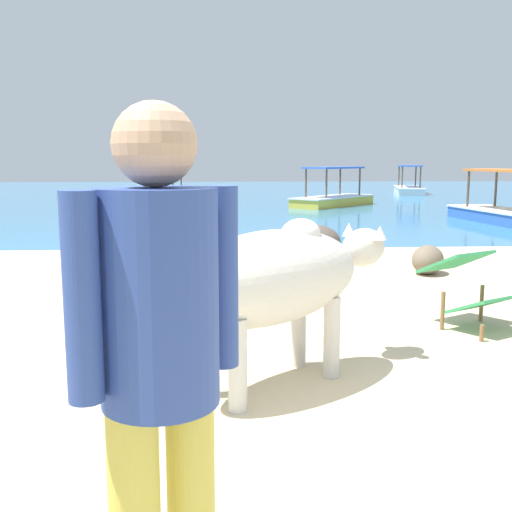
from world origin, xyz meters
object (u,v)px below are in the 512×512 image
object	(u,v)px
boat_white	(409,188)
boat_red	(169,189)
deck_chair_far	(469,284)
person_standing	(160,357)
boat_blue	(504,212)
cow	(277,278)
boat_yellow	(333,198)

from	to	relation	value
boat_white	boat_red	distance (m)	10.81
deck_chair_far	boat_red	xyz separation A→B (m)	(-4.49, 21.56, -0.13)
person_standing	boat_blue	world-z (taller)	person_standing
boat_white	person_standing	bearing A→B (deg)	-6.07
boat_red	boat_blue	world-z (taller)	same
deck_chair_far	boat_blue	world-z (taller)	boat_blue
person_standing	boat_red	world-z (taller)	person_standing
person_standing	boat_white	distance (m)	26.75
cow	boat_white	world-z (taller)	boat_white
deck_chair_far	boat_red	distance (m)	22.02
cow	boat_blue	world-z (taller)	boat_blue
boat_yellow	person_standing	bearing A→B (deg)	-150.52
deck_chair_far	boat_red	size ratio (longest dim) A/B	0.25
deck_chair_far	boat_yellow	size ratio (longest dim) A/B	0.26
person_standing	boat_white	size ratio (longest dim) A/B	0.42
boat_red	boat_blue	size ratio (longest dim) A/B	1.00
person_standing	boat_blue	size ratio (longest dim) A/B	0.43
boat_yellow	boat_red	distance (m)	9.09
boat_yellow	boat_blue	bearing A→B (deg)	-110.08
cow	boat_yellow	bearing A→B (deg)	39.11
deck_chair_far	boat_blue	distance (m)	10.15
cow	person_standing	distance (m)	2.30
deck_chair_far	boat_blue	bearing A→B (deg)	124.22
cow	boat_yellow	world-z (taller)	boat_yellow
boat_red	boat_blue	xyz separation A→B (m)	(9.15, -12.54, 0.00)
cow	boat_white	xyz separation A→B (m)	(8.15, 23.07, -0.47)
boat_yellow	boat_red	xyz separation A→B (m)	(-6.04, 6.79, 0.00)
person_standing	boat_yellow	bearing A→B (deg)	132.18
cow	deck_chair_far	xyz separation A→B (m)	(1.82, 1.29, -0.34)
deck_chair_far	boat_white	size ratio (longest dim) A/B	0.24
deck_chair_far	boat_blue	xyz separation A→B (m)	(4.66, 9.02, -0.13)
cow	boat_yellow	xyz separation A→B (m)	(3.38, 16.05, -0.47)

